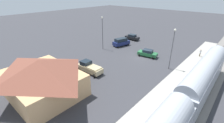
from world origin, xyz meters
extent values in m
plane|color=#38383D|center=(0.00, 0.00, 0.00)|extent=(200.00, 200.00, 0.00)
cube|color=slate|center=(-14.00, 0.00, 0.09)|extent=(4.80, 70.00, 0.18)
cube|color=#59544C|center=(-14.72, 0.00, 0.24)|extent=(0.10, 70.00, 0.12)
cube|color=#59544C|center=(-13.28, 0.00, 0.24)|extent=(0.10, 70.00, 0.12)
cube|color=#A8A399|center=(-10.00, 0.00, 0.15)|extent=(3.20, 46.00, 0.30)
cube|color=#ADB2BC|center=(-14.00, 5.54, 2.15)|extent=(2.90, 18.64, 3.70)
cube|color=#19389E|center=(-12.54, 5.54, 1.85)|extent=(0.04, 17.14, 0.36)
cylinder|color=#ADB2BC|center=(-14.00, 5.54, 3.90)|extent=(2.75, 17.89, 2.76)
cube|color=tan|center=(4.00, 22.00, 1.72)|extent=(11.64, 8.96, 3.44)
pyramid|color=brown|center=(4.00, 22.00, 4.52)|extent=(12.44, 9.76, 2.16)
cube|color=#4C3323|center=(4.00, 17.49, 1.05)|extent=(1.10, 0.08, 2.10)
cylinder|color=brown|center=(-10.25, -9.04, 0.72)|extent=(0.22, 0.22, 0.85)
cylinder|color=silver|center=(-10.25, -9.04, 1.46)|extent=(0.36, 0.36, 0.62)
sphere|color=tan|center=(-10.25, -9.04, 1.89)|extent=(0.24, 0.24, 0.24)
cube|color=#236638|center=(-0.68, -1.46, 0.72)|extent=(4.73, 2.53, 0.76)
cube|color=#19232D|center=(-0.68, -1.46, 1.42)|extent=(2.39, 1.94, 0.64)
cylinder|color=black|center=(-2.24, -2.52, 0.34)|extent=(0.22, 0.68, 0.68)
cylinder|color=black|center=(-2.49, -0.94, 0.34)|extent=(0.22, 0.68, 0.68)
cylinder|color=black|center=(1.12, -1.98, 0.34)|extent=(0.22, 0.68, 0.68)
cylinder|color=black|center=(0.87, -0.40, 0.34)|extent=(0.22, 0.68, 0.68)
cube|color=navy|center=(8.99, -3.67, 0.84)|extent=(3.09, 5.23, 1.00)
cube|color=#19232D|center=(9.03, -3.52, 1.78)|extent=(2.51, 3.75, 0.88)
cylinder|color=black|center=(9.36, -5.72, 0.34)|extent=(0.22, 0.68, 0.68)
cylinder|color=black|center=(7.69, -5.30, 0.34)|extent=(0.22, 0.68, 0.68)
cylinder|color=black|center=(10.29, -2.04, 0.34)|extent=(0.22, 0.68, 0.68)
cylinder|color=black|center=(8.62, -1.62, 0.34)|extent=(0.22, 0.68, 0.68)
cube|color=#C6B284|center=(3.73, 12.88, 0.84)|extent=(5.47, 2.15, 0.92)
cube|color=#19232D|center=(4.75, 12.92, 1.72)|extent=(1.79, 1.78, 0.84)
cylinder|color=black|center=(5.84, 13.82, 0.38)|extent=(0.22, 0.76, 0.76)
cylinder|color=black|center=(5.91, 12.10, 0.38)|extent=(0.22, 0.76, 0.76)
cylinder|color=black|center=(1.55, 13.67, 0.38)|extent=(0.22, 0.76, 0.76)
cylinder|color=black|center=(1.61, 11.95, 0.38)|extent=(0.22, 0.76, 0.76)
cube|color=#C6B284|center=(2.78, 12.85, 1.40)|extent=(3.03, 1.97, 0.20)
cube|color=black|center=(10.03, -10.63, 0.72)|extent=(4.51, 1.86, 0.76)
cube|color=#19232D|center=(10.03, -10.63, 1.42)|extent=(2.17, 1.63, 0.64)
cylinder|color=black|center=(8.33, -11.44, 0.34)|extent=(0.22, 0.68, 0.68)
cylinder|color=black|center=(8.32, -9.84, 0.34)|extent=(0.22, 0.68, 0.68)
cylinder|color=black|center=(11.73, -11.42, 0.34)|extent=(0.22, 0.68, 0.68)
cylinder|color=black|center=(11.72, -9.82, 0.34)|extent=(0.22, 0.68, 0.68)
cylinder|color=#515156|center=(-7.20, 1.40, 3.88)|extent=(0.16, 0.16, 7.77)
sphere|color=#EAE5C6|center=(-7.20, 1.40, 7.95)|extent=(0.44, 0.44, 0.44)
cylinder|color=#515156|center=(11.14, 1.67, 4.06)|extent=(0.16, 0.16, 8.11)
sphere|color=#EAE5C6|center=(11.14, 1.67, 8.29)|extent=(0.44, 0.44, 0.44)
camera|label=1|loc=(-17.13, 30.23, 14.57)|focal=25.08mm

